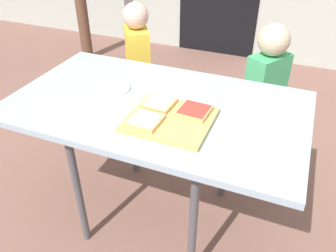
# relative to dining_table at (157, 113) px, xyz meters

# --- Properties ---
(ground_plane) EXTENTS (16.00, 16.00, 0.00)m
(ground_plane) POSITION_rel_dining_table_xyz_m (0.00, 0.00, -0.71)
(ground_plane) COLOR brown
(dining_table) EXTENTS (1.39, 0.81, 0.77)m
(dining_table) POSITION_rel_dining_table_xyz_m (0.00, 0.00, 0.00)
(dining_table) COLOR #98B0BE
(dining_table) RESTS_ON ground
(cutting_board) EXTENTS (0.36, 0.32, 0.02)m
(cutting_board) POSITION_rel_dining_table_xyz_m (0.12, -0.12, 0.07)
(cutting_board) COLOR tan
(cutting_board) RESTS_ON dining_table
(pizza_slice_near_left) EXTENTS (0.14, 0.14, 0.02)m
(pizza_slice_near_left) POSITION_rel_dining_table_xyz_m (0.04, -0.20, 0.09)
(pizza_slice_near_left) COLOR tan
(pizza_slice_near_left) RESTS_ON cutting_board
(pizza_slice_far_left) EXTENTS (0.14, 0.14, 0.02)m
(pizza_slice_far_left) POSITION_rel_dining_table_xyz_m (0.03, -0.04, 0.09)
(pizza_slice_far_left) COLOR tan
(pizza_slice_far_left) RESTS_ON cutting_board
(pizza_slice_far_right) EXTENTS (0.14, 0.14, 0.02)m
(pizza_slice_far_right) POSITION_rel_dining_table_xyz_m (0.20, -0.05, 0.09)
(pizza_slice_far_right) COLOR tan
(pizza_slice_far_right) RESTS_ON cutting_board
(plate_white_left) EXTENTS (0.21, 0.21, 0.01)m
(plate_white_left) POSITION_rel_dining_table_xyz_m (-0.28, 0.04, 0.06)
(plate_white_left) COLOR silver
(plate_white_left) RESTS_ON dining_table
(child_left) EXTENTS (0.25, 0.28, 1.04)m
(child_left) POSITION_rel_dining_table_xyz_m (-0.42, 0.63, -0.12)
(child_left) COLOR #413955
(child_left) RESTS_ON ground
(child_right) EXTENTS (0.25, 0.28, 1.00)m
(child_right) POSITION_rel_dining_table_xyz_m (0.43, 0.68, -0.13)
(child_right) COLOR #4C514B
(child_right) RESTS_ON ground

